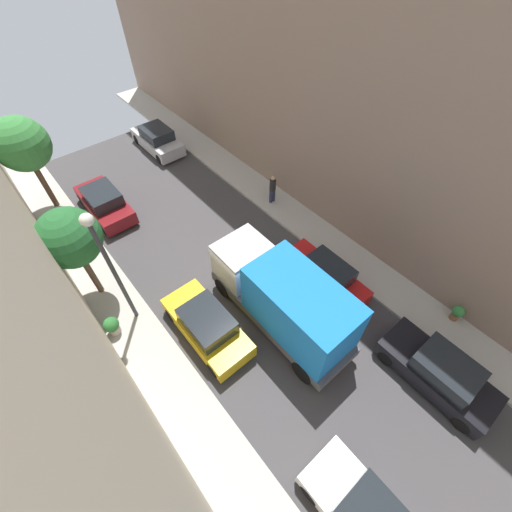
# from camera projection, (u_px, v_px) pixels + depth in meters

# --- Properties ---
(ground) EXTENTS (32.00, 32.00, 0.00)m
(ground) POSITION_uv_depth(u_px,v_px,m) (244.00, 284.00, 15.74)
(ground) COLOR #423F42
(sidewalk_left) EXTENTS (2.00, 44.00, 0.15)m
(sidewalk_left) POSITION_uv_depth(u_px,v_px,m) (147.00, 348.00, 13.60)
(sidewalk_left) COLOR #B7B2A8
(sidewalk_left) RESTS_ON ground
(sidewalk_right) EXTENTS (2.00, 44.00, 0.15)m
(sidewalk_right) POSITION_uv_depth(u_px,v_px,m) (317.00, 234.00, 17.77)
(sidewalk_right) COLOR #B7B2A8
(sidewalk_right) RESTS_ON ground
(building_right) EXTENTS (6.00, 44.00, 16.26)m
(building_right) POSITION_uv_depth(u_px,v_px,m) (416.00, 45.00, 13.29)
(building_right) COLOR gray
(building_right) RESTS_ON ground
(parked_car_left_2) EXTENTS (1.78, 4.20, 1.57)m
(parked_car_left_2) POSITION_uv_depth(u_px,v_px,m) (207.00, 325.00, 13.55)
(parked_car_left_2) COLOR gold
(parked_car_left_2) RESTS_ON ground
(parked_car_left_3) EXTENTS (1.78, 4.20, 1.57)m
(parked_car_left_3) POSITION_uv_depth(u_px,v_px,m) (105.00, 203.00, 18.39)
(parked_car_left_3) COLOR maroon
(parked_car_left_3) RESTS_ON ground
(parked_car_right_0) EXTENTS (1.78, 4.20, 1.57)m
(parked_car_right_0) POSITION_uv_depth(u_px,v_px,m) (439.00, 372.00, 12.32)
(parked_car_right_0) COLOR black
(parked_car_right_0) RESTS_ON ground
(parked_car_right_1) EXTENTS (1.78, 4.20, 1.57)m
(parked_car_right_1) POSITION_uv_depth(u_px,v_px,m) (323.00, 277.00, 15.13)
(parked_car_right_1) COLOR red
(parked_car_right_1) RESTS_ON ground
(parked_car_right_2) EXTENTS (1.78, 4.20, 1.57)m
(parked_car_right_2) POSITION_uv_depth(u_px,v_px,m) (157.00, 140.00, 22.52)
(parked_car_right_2) COLOR silver
(parked_car_right_2) RESTS_ON ground
(delivery_truck) EXTENTS (2.26, 6.60, 3.38)m
(delivery_truck) POSITION_uv_depth(u_px,v_px,m) (284.00, 299.00, 13.09)
(delivery_truck) COLOR #4C4C51
(delivery_truck) RESTS_ON ground
(pedestrian) EXTENTS (0.40, 0.36, 1.72)m
(pedestrian) POSITION_uv_depth(u_px,v_px,m) (273.00, 188.00, 18.64)
(pedestrian) COLOR #2D334C
(pedestrian) RESTS_ON sidewalk_right
(street_tree_0) EXTENTS (2.39, 2.39, 4.66)m
(street_tree_0) POSITION_uv_depth(u_px,v_px,m) (70.00, 238.00, 12.73)
(street_tree_0) COLOR brown
(street_tree_0) RESTS_ON sidewalk_left
(street_tree_2) EXTENTS (2.64, 2.64, 5.15)m
(street_tree_2) POSITION_uv_depth(u_px,v_px,m) (21.00, 145.00, 16.23)
(street_tree_2) COLOR brown
(street_tree_2) RESTS_ON sidewalk_left
(potted_plant_1) EXTENTS (0.49, 0.49, 0.79)m
(potted_plant_1) POSITION_uv_depth(u_px,v_px,m) (457.00, 313.00, 14.08)
(potted_plant_1) COLOR brown
(potted_plant_1) RESTS_ON sidewalk_right
(potted_plant_2) EXTENTS (0.44, 0.44, 0.79)m
(potted_plant_2) POSITION_uv_depth(u_px,v_px,m) (2.00, 150.00, 21.91)
(potted_plant_2) COLOR slate
(potted_plant_2) RESTS_ON sidewalk_left
(potted_plant_4) EXTENTS (0.62, 0.62, 0.90)m
(potted_plant_4) POSITION_uv_depth(u_px,v_px,m) (112.00, 326.00, 13.64)
(potted_plant_4) COLOR #B2A899
(potted_plant_4) RESTS_ON sidewalk_left
(lamp_post) EXTENTS (0.44, 0.44, 5.84)m
(lamp_post) POSITION_uv_depth(u_px,v_px,m) (107.00, 258.00, 11.61)
(lamp_post) COLOR #333338
(lamp_post) RESTS_ON sidewalk_left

